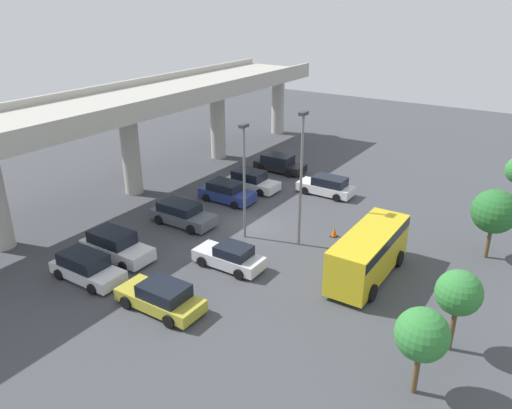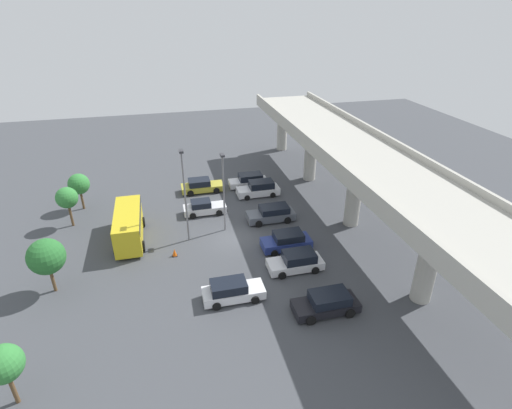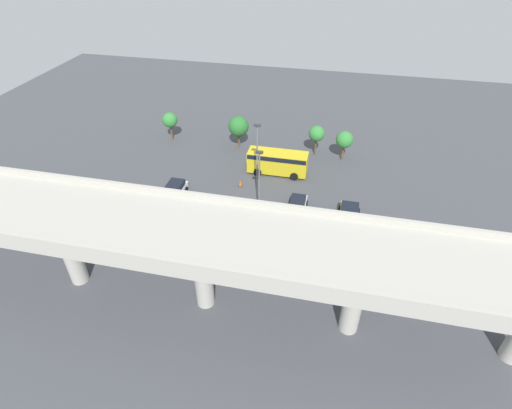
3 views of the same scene
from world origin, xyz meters
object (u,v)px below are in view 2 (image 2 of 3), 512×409
Objects in this scene: parked_car_3 at (272,214)px; shuttle_bus at (128,224)px; parked_car_5 at (296,261)px; tree_front_right at (46,257)px; tree_front_left at (79,184)px; lamp_post_near_aisle at (224,187)px; tree_front_far_right at (3,364)px; parked_car_8 at (249,180)px; tree_front_centre at (67,198)px; parked_car_7 at (327,303)px; traffic_cone at (175,253)px; parked_car_0 at (201,186)px; parked_car_2 at (204,208)px; parked_car_4 at (287,241)px; lamp_post_mid_lot at (185,190)px; parked_car_6 at (232,291)px; parked_car_1 at (259,189)px.

shuttle_bus is at bearing 1.33° from parked_car_3.
tree_front_right is at bearing -5.58° from parked_car_5.
parked_car_5 is at bearing 84.42° from tree_front_right.
tree_front_left is 0.88× the size of tree_front_right.
tree_front_far_right is at bearing -42.60° from lamp_post_near_aisle.
tree_front_centre reaches higher than parked_car_8.
lamp_post_near_aisle is 1.94× the size of tree_front_far_right.
parked_car_7 is 26.21m from tree_front_centre.
tree_front_centre is 12.49m from traffic_cone.
tree_front_far_right is (15.63, -14.37, -1.63)m from lamp_post_near_aisle.
parked_car_0 is 10.48m from parked_car_3.
tree_front_right is at bearing 39.16° from parked_car_8.
parked_car_2 is at bearing 115.34° from shuttle_bus.
parked_car_8 is 1.02× the size of tree_front_right.
tree_front_right is at bearing -130.78° from parked_car_0.
lamp_post_mid_lot reaches higher than parked_car_4.
parked_car_6 is 1.02× the size of tree_front_right.
lamp_post_near_aisle reaches higher than shuttle_bus.
parked_car_6 is (13.89, 0.29, 0.06)m from parked_car_2.
parked_car_1 reaches higher than parked_car_6.
parked_car_4 is 10.05m from lamp_post_mid_lot.
shuttle_bus is at bearing 139.33° from tree_front_right.
tree_front_left is at bearing -40.41° from parked_car_5.
parked_car_0 is 1.09× the size of parked_car_4.
tree_front_right reaches higher than parked_car_7.
tree_front_centre is (-4.45, -14.43, -1.53)m from lamp_post_near_aisle.
lamp_post_mid_lot reaches higher than parked_car_3.
parked_car_7 is (16.84, 6.55, 0.07)m from parked_car_2.
parked_car_8 is (-13.90, -0.23, -0.00)m from parked_car_4.
parked_car_5 is at bearing 30.80° from lamp_post_near_aisle.
parked_car_6 is 1.00× the size of parked_car_8.
parked_car_1 is (2.59, 6.22, 0.08)m from parked_car_0.
parked_car_2 is at bearing 23.35° from parked_car_1.
tree_front_far_right is at bearing -156.93° from parked_car_6.
parked_car_1 is 29.71m from tree_front_far_right.
lamp_post_near_aisle is (-10.04, 1.25, 3.82)m from parked_car_6.
traffic_cone is at bearing -56.52° from lamp_post_near_aisle.
shuttle_bus reaches higher than parked_car_3.
lamp_post_near_aisle is 7.37m from traffic_cone.
lamp_post_mid_lot reaches higher than parked_car_1.
parked_car_6 is (19.35, -0.13, 0.02)m from parked_car_0.
parked_car_0 is 13.23m from traffic_cone.
lamp_post_near_aisle reaches higher than parked_car_8.
traffic_cone is (-6.71, -3.78, -0.41)m from parked_car_6.
parked_car_8 is 6.53× the size of traffic_cone.
parked_car_7 is 0.54× the size of lamp_post_mid_lot.
parked_car_0 is at bearing -22.62° from parked_car_1.
lamp_post_near_aisle reaches higher than tree_front_right.
tree_front_left is at bearing -142.11° from traffic_cone.
parked_car_4 is 8.20m from parked_car_6.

